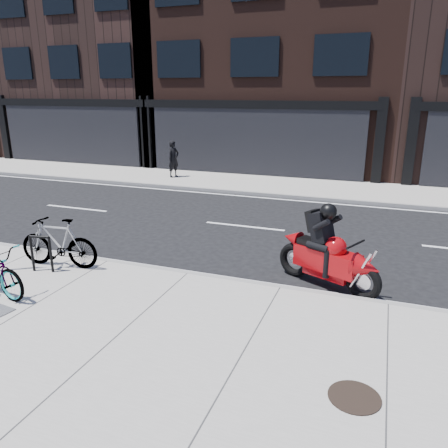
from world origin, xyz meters
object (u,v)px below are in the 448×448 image
at_px(bicycle_rear, 58,243).
at_px(manhole_cover, 354,397).
at_px(pedestrian, 173,159).
at_px(motorcycle, 332,255).
at_px(bike_rack, 41,251).

distance_m(bicycle_rear, manhole_cover, 6.79).
distance_m(bicycle_rear, pedestrian, 10.53).
bearing_deg(motorcycle, pedestrian, 156.24).
xyz_separation_m(bicycle_rear, motorcycle, (5.66, 1.20, 0.03)).
bearing_deg(motorcycle, bike_rack, -140.29).
bearing_deg(pedestrian, bicycle_rear, -146.43).
bearing_deg(bike_rack, motorcycle, 14.99).
height_order(bicycle_rear, motorcycle, motorcycle).
relative_size(motorcycle, pedestrian, 1.36).
distance_m(bike_rack, motorcycle, 6.03).
xyz_separation_m(bike_rack, manhole_cover, (6.55, -1.87, -0.46)).
bearing_deg(bicycle_rear, motorcycle, 95.76).
relative_size(motorcycle, manhole_cover, 3.33).
bearing_deg(pedestrian, motorcycle, -117.86).
height_order(bike_rack, manhole_cover, bike_rack).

